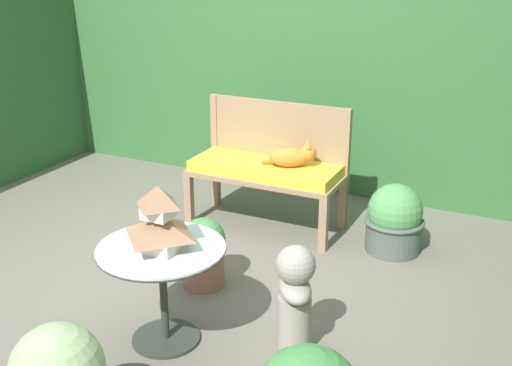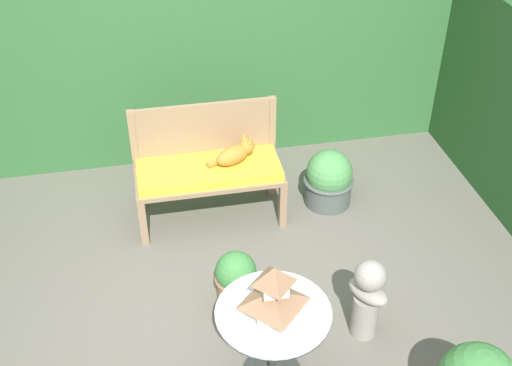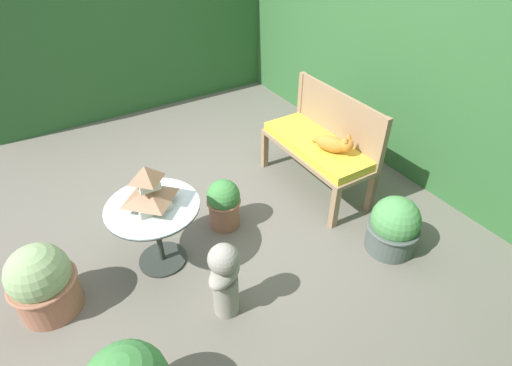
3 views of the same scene
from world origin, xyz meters
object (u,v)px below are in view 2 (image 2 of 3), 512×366
pagoda_birdhouse (274,294)px  potted_plant_hedge_corner (329,179)px  garden_bench (209,174)px  potted_plant_table_near (236,280)px  cat (235,153)px  patio_table (273,326)px  garden_bust (368,296)px

pagoda_birdhouse → potted_plant_hedge_corner: pagoda_birdhouse is taller
garden_bench → potted_plant_table_near: (0.04, -1.05, -0.21)m
cat → patio_table: (-0.07, -1.71, -0.15)m
garden_bust → patio_table: bearing=-103.5°
potted_plant_table_near → potted_plant_hedge_corner: bearing=46.6°
cat → potted_plant_table_near: cat is taller
potted_plant_table_near → garden_bench: bearing=92.0°
cat → pagoda_birdhouse: (-0.07, -1.71, 0.12)m
potted_plant_hedge_corner → pagoda_birdhouse: bearing=-117.3°
patio_table → pagoda_birdhouse: pagoda_birdhouse is taller
pagoda_birdhouse → potted_plant_hedge_corner: (0.88, 1.71, -0.50)m
patio_table → garden_bust: garden_bust is taller
garden_bust → potted_plant_table_near: garden_bust is taller
garden_bench → garden_bust: bearing=-59.7°
potted_plant_table_near → cat: bearing=80.0°
cat → patio_table: cat is taller
garden_bust → potted_plant_hedge_corner: size_ratio=1.25×
garden_bench → potted_plant_hedge_corner: bearing=0.6°
garden_bench → potted_plant_table_near: garden_bench is taller
pagoda_birdhouse → potted_plant_table_near: 0.83m
cat → pagoda_birdhouse: 1.71m
garden_bust → potted_plant_hedge_corner: bearing=141.7°
cat → potted_plant_hedge_corner: 0.90m
garden_bench → pagoda_birdhouse: (0.16, -1.70, 0.29)m
garden_bust → potted_plant_hedge_corner: (0.18, 1.48, -0.11)m
patio_table → garden_bust: size_ratio=1.11×
garden_bench → cat: bearing=2.8°
garden_bench → pagoda_birdhouse: size_ratio=3.37×
garden_bench → cat: 0.28m
garden_bench → garden_bust: 1.70m
cat → garden_bust: 1.63m
cat → pagoda_birdhouse: bearing=-118.3°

